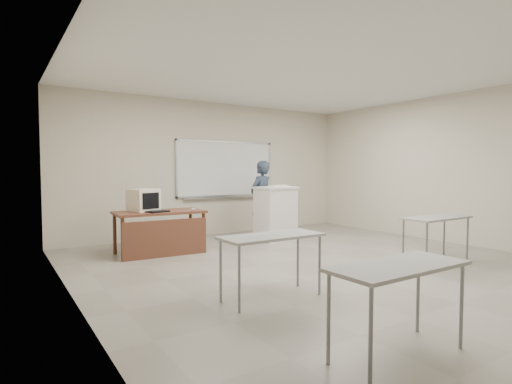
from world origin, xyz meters
TOP-DOWN VIEW (x-y plane):
  - floor at (0.00, 0.00)m, footprint 7.00×8.00m
  - whiteboard at (0.30, 3.97)m, footprint 2.48×0.10m
  - student_desks at (-0.00, -1.35)m, footprint 4.40×2.20m
  - instructor_desk at (-1.80, 2.49)m, footprint 1.52×0.76m
  - podium at (0.65, 2.50)m, footprint 0.80×0.58m
  - crt_monitor at (-2.05, 2.73)m, footprint 0.43×0.47m
  - laptop at (-1.90, 2.51)m, footprint 0.37×0.34m
  - mouse at (-1.25, 2.40)m, footprint 0.11×0.09m
  - keyboard at (0.80, 2.58)m, footprint 0.46×0.23m
  - presenter at (0.67, 3.05)m, footprint 0.70×0.56m

SIDE VIEW (x-z plane):
  - floor at x=0.00m, z-range -0.01..0.00m
  - instructor_desk at x=-1.80m, z-range 0.18..0.93m
  - podium at x=0.65m, z-range 0.00..1.13m
  - student_desks at x=0.00m, z-range 0.31..1.04m
  - mouse at x=-1.25m, z-range 0.75..0.79m
  - laptop at x=-1.90m, z-range 0.67..0.95m
  - presenter at x=0.67m, z-range 0.00..1.67m
  - crt_monitor at x=-2.05m, z-range 0.74..1.14m
  - keyboard at x=0.80m, z-range 1.13..1.15m
  - whiteboard at x=0.30m, z-range 0.83..2.14m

